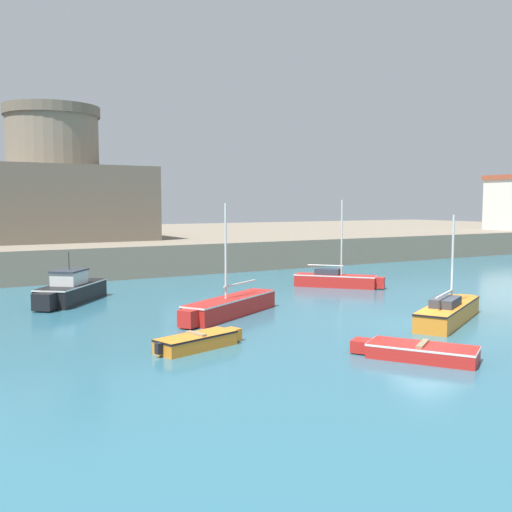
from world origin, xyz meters
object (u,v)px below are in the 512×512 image
dinghy_red_0 (418,351)px  dinghy_orange_1 (198,341)px  sailboat_red_3 (336,279)px  motorboat_black_4 (70,290)px  fortress (54,193)px  sailboat_red_5 (230,306)px  sailboat_orange_2 (449,311)px

dinghy_red_0 → dinghy_orange_1: bearing=138.7°
sailboat_red_3 → dinghy_red_0: bearing=-118.9°
motorboat_black_4 → fortress: bearing=80.1°
dinghy_red_0 → sailboat_red_3: sailboat_red_3 is taller
sailboat_red_5 → dinghy_red_0: bearing=-79.6°
sailboat_orange_2 → fortress: fortress is taller
motorboat_black_4 → sailboat_orange_2: bearing=-46.1°
sailboat_orange_2 → sailboat_red_5: bearing=141.6°
dinghy_red_0 → sailboat_red_5: bearing=100.4°
motorboat_black_4 → sailboat_red_5: sailboat_red_5 is taller
sailboat_red_3 → fortress: (-11.90, 21.95, 5.46)m
dinghy_orange_1 → fortress: fortress is taller
fortress → dinghy_orange_1: bearing=-93.3°
dinghy_orange_1 → sailboat_red_5: sailboat_red_5 is taller
dinghy_red_0 → dinghy_orange_1: 7.47m
sailboat_red_3 → motorboat_black_4: 15.50m
dinghy_orange_1 → motorboat_black_4: bearing=97.2°
sailboat_red_3 → motorboat_black_4: size_ratio=1.02×
dinghy_orange_1 → sailboat_red_3: (13.76, 9.85, 0.19)m
fortress → sailboat_orange_2: bearing=-74.0°
sailboat_orange_2 → dinghy_orange_1: bearing=174.4°
sailboat_red_5 → sailboat_red_3: bearing=26.6°
sailboat_red_3 → motorboat_black_4: bearing=171.0°
sailboat_red_5 → dinghy_orange_1: bearing=-128.1°
dinghy_red_0 → fortress: fortress is taller
sailboat_red_5 → fortress: fortress is taller
motorboat_black_4 → sailboat_red_5: size_ratio=0.83×
dinghy_orange_1 → fortress: bearing=86.7°
sailboat_red_3 → dinghy_orange_1: bearing=-144.4°
sailboat_red_5 → sailboat_orange_2: bearing=-38.4°
dinghy_orange_1 → sailboat_red_3: 16.92m
motorboat_black_4 → dinghy_red_0: bearing=-67.4°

